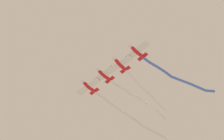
{
  "coord_description": "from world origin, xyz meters",
  "views": [
    {
      "loc": [
        11.51,
        -48.23,
        4.66
      ],
      "look_at": [
        4.02,
        2.71,
        75.17
      ],
      "focal_mm": 53.52,
      "sensor_mm": 36.0,
      "label": 1
    }
  ],
  "objects": [
    {
      "name": "smoke_trail_left_wing",
      "position": [
        10.5,
        16.65,
        77.69
      ],
      "size": [
        14.76,
        21.51,
        5.13
      ],
      "color": "white"
    },
    {
      "name": "smoke_trail_right_wing",
      "position": [
        12.38,
        12.39,
        76.36
      ],
      "size": [
        10.33,
        18.65,
        3.53
      ],
      "color": "white"
    },
    {
      "name": "airplane_slot",
      "position": [
        10.98,
        -1.98,
        75.33
      ],
      "size": [
        7.17,
        6.18,
        1.93
      ],
      "rotation": [
        0.0,
        0.0,
        4.07
      ],
      "color": "red"
    },
    {
      "name": "airplane_lead",
      "position": [
        -3.09,
        7.19,
        75.03
      ],
      "size": [
        7.37,
        6.03,
        1.93
      ],
      "rotation": [
        0.0,
        0.0,
        4.14
      ],
      "color": "red"
    },
    {
      "name": "airplane_right_wing",
      "position": [
        6.3,
        1.07,
        75.03
      ],
      "size": [
        7.46,
        5.94,
        1.93
      ],
      "rotation": [
        0.0,
        0.0,
        4.18
      ],
      "color": "red"
    },
    {
      "name": "airplane_left_wing",
      "position": [
        1.6,
        4.13,
        75.33
      ],
      "size": [
        7.25,
        6.12,
        1.93
      ],
      "rotation": [
        0.0,
        0.0,
        4.1
      ],
      "color": "red"
    },
    {
      "name": "smoke_trail_lead",
      "position": [
        7.35,
        21.05,
        75.6
      ],
      "size": [
        19.11,
        23.39,
        2.01
      ],
      "color": "white"
    },
    {
      "name": "smoke_trail_slot",
      "position": [
        21.05,
        7.5,
        74.9
      ],
      "size": [
        18.53,
        13.67,
        1.82
      ],
      "color": "#4C75DB"
    }
  ]
}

